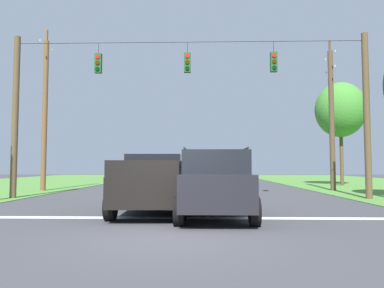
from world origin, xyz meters
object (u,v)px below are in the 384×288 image
object	(u,v)px
pickup_truck	(153,183)
distant_car_oncoming	(219,174)
utility_pole_mid_right	(332,117)
distant_car_crossing_white	(175,175)
suv_black	(215,182)
tree_roadside_far_right	(340,110)
overhead_signal_span	(188,108)
utility_pole_near_left	(45,113)

from	to	relation	value
pickup_truck	distant_car_oncoming	world-z (taller)	pickup_truck
utility_pole_mid_right	distant_car_crossing_white	bearing A→B (deg)	146.67
suv_black	tree_roadside_far_right	world-z (taller)	tree_roadside_far_right
overhead_signal_span	distant_car_oncoming	bearing A→B (deg)	82.33
distant_car_crossing_white	utility_pole_near_left	bearing A→B (deg)	-136.28
overhead_signal_span	distant_car_oncoming	size ratio (longest dim) A/B	3.93
distant_car_crossing_white	tree_roadside_far_right	xyz separation A→B (m)	(13.30, -0.80, 5.25)
pickup_truck	distant_car_crossing_white	distance (m)	17.54
suv_black	utility_pole_mid_right	world-z (taller)	utility_pole_mid_right
pickup_truck	utility_pole_near_left	bearing A→B (deg)	129.18
distant_car_crossing_white	utility_pole_near_left	size ratio (longest dim) A/B	0.43
utility_pole_mid_right	suv_black	bearing A→B (deg)	-123.44
tree_roadside_far_right	distant_car_oncoming	bearing A→B (deg)	150.79
pickup_truck	distant_car_oncoming	bearing A→B (deg)	81.46
distant_car_oncoming	utility_pole_mid_right	distance (m)	13.67
distant_car_crossing_white	utility_pole_mid_right	bearing A→B (deg)	-33.33
suv_black	distant_car_crossing_white	distance (m)	18.91
suv_black	utility_pole_mid_right	bearing A→B (deg)	56.56
overhead_signal_span	tree_roadside_far_right	bearing A→B (deg)	45.11
utility_pole_near_left	pickup_truck	bearing A→B (deg)	-50.82
distant_car_crossing_white	utility_pole_near_left	world-z (taller)	utility_pole_near_left
suv_black	utility_pole_near_left	size ratio (longest dim) A/B	0.47
utility_pole_near_left	tree_roadside_far_right	xyz separation A→B (m)	(21.03, 6.59, 1.12)
overhead_signal_span	pickup_truck	bearing A→B (deg)	-101.52
utility_pole_mid_right	pickup_truck	bearing A→B (deg)	-132.75
suv_black	distant_car_crossing_white	xyz separation A→B (m)	(-2.57, 18.73, -0.27)
pickup_truck	utility_pole_mid_right	distance (m)	15.01
pickup_truck	distant_car_oncoming	size ratio (longest dim) A/B	1.25
overhead_signal_span	suv_black	xyz separation A→B (m)	(1.02, -6.13, -3.28)
tree_roadside_far_right	pickup_truck	bearing A→B (deg)	-127.33
utility_pole_near_left	tree_roadside_far_right	distance (m)	22.07
tree_roadside_far_right	overhead_signal_span	bearing A→B (deg)	-134.89
tree_roadside_far_right	utility_pole_mid_right	bearing A→B (deg)	-115.53
pickup_truck	distant_car_crossing_white	xyz separation A→B (m)	(-0.54, 17.53, -0.18)
overhead_signal_span	tree_roadside_far_right	distance (m)	16.75
overhead_signal_span	pickup_truck	size ratio (longest dim) A/B	3.15
suv_black	utility_pole_near_left	bearing A→B (deg)	132.22
utility_pole_near_left	utility_pole_mid_right	bearing A→B (deg)	1.70
distant_car_crossing_white	tree_roadside_far_right	bearing A→B (deg)	-3.43
utility_pole_near_left	distant_car_crossing_white	bearing A→B (deg)	43.72
distant_car_oncoming	tree_roadside_far_right	size ratio (longest dim) A/B	0.53
distant_car_oncoming	utility_pole_near_left	xyz separation A→B (m)	(-11.57, -11.88, 4.13)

